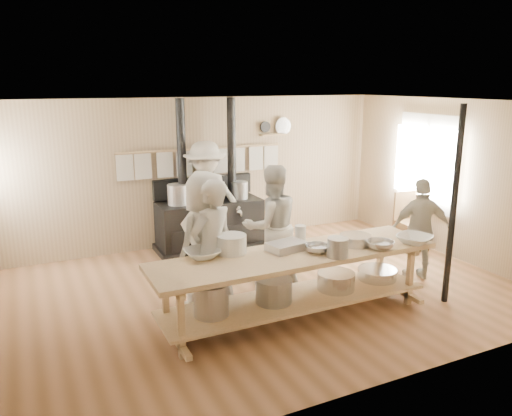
{
  "coord_description": "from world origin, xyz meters",
  "views": [
    {
      "loc": [
        -2.89,
        -5.83,
        2.85
      ],
      "look_at": [
        -0.01,
        0.2,
        1.16
      ],
      "focal_mm": 35.0,
      "sensor_mm": 36.0,
      "label": 1
    }
  ],
  "objects_px": {
    "stove": "(209,219)",
    "prep_table": "(295,278)",
    "cook_center": "(207,242)",
    "cook_by_window": "(206,197)",
    "cook_far_left": "(212,251)",
    "cook_right": "(421,229)",
    "roasting_pan": "(286,246)",
    "chair": "(410,232)",
    "cook_left": "(271,226)"
  },
  "relations": [
    {
      "from": "stove",
      "to": "prep_table",
      "type": "relative_size",
      "value": 0.72
    },
    {
      "from": "cook_center",
      "to": "cook_by_window",
      "type": "xyz_separation_m",
      "value": [
        0.76,
        2.12,
        0.05
      ]
    },
    {
      "from": "cook_far_left",
      "to": "cook_center",
      "type": "height_order",
      "value": "cook_center"
    },
    {
      "from": "cook_right",
      "to": "roasting_pan",
      "type": "xyz_separation_m",
      "value": [
        -2.36,
        -0.2,
        0.15
      ]
    },
    {
      "from": "cook_center",
      "to": "prep_table",
      "type": "bearing_deg",
      "value": 116.02
    },
    {
      "from": "stove",
      "to": "cook_center",
      "type": "xyz_separation_m",
      "value": [
        -0.87,
        -2.29,
        0.38
      ]
    },
    {
      "from": "prep_table",
      "to": "cook_right",
      "type": "height_order",
      "value": "cook_right"
    },
    {
      "from": "prep_table",
      "to": "cook_right",
      "type": "relative_size",
      "value": 2.39
    },
    {
      "from": "cook_far_left",
      "to": "chair",
      "type": "distance_m",
      "value": 4.23
    },
    {
      "from": "cook_left",
      "to": "chair",
      "type": "bearing_deg",
      "value": -169.73
    },
    {
      "from": "roasting_pan",
      "to": "stove",
      "type": "bearing_deg",
      "value": 88.99
    },
    {
      "from": "cook_right",
      "to": "cook_center",
      "type": "bearing_deg",
      "value": 15.53
    },
    {
      "from": "cook_far_left",
      "to": "cook_right",
      "type": "xyz_separation_m",
      "value": [
        3.22,
        -0.1,
        -0.12
      ]
    },
    {
      "from": "cook_far_left",
      "to": "chair",
      "type": "bearing_deg",
      "value": 171.92
    },
    {
      "from": "prep_table",
      "to": "cook_left",
      "type": "distance_m",
      "value": 1.15
    },
    {
      "from": "cook_center",
      "to": "cook_by_window",
      "type": "distance_m",
      "value": 2.25
    },
    {
      "from": "cook_center",
      "to": "chair",
      "type": "height_order",
      "value": "cook_center"
    },
    {
      "from": "stove",
      "to": "cook_right",
      "type": "distance_m",
      "value": 3.54
    },
    {
      "from": "cook_center",
      "to": "roasting_pan",
      "type": "relative_size",
      "value": 3.98
    },
    {
      "from": "stove",
      "to": "chair",
      "type": "height_order",
      "value": "stove"
    },
    {
      "from": "prep_table",
      "to": "cook_left",
      "type": "xyz_separation_m",
      "value": [
        0.23,
        1.07,
        0.36
      ]
    },
    {
      "from": "cook_left",
      "to": "chair",
      "type": "distance_m",
      "value": 3.01
    },
    {
      "from": "cook_far_left",
      "to": "chair",
      "type": "height_order",
      "value": "cook_far_left"
    },
    {
      "from": "stove",
      "to": "cook_left",
      "type": "distance_m",
      "value": 1.99
    },
    {
      "from": "prep_table",
      "to": "stove",
      "type": "bearing_deg",
      "value": 89.96
    },
    {
      "from": "stove",
      "to": "prep_table",
      "type": "height_order",
      "value": "stove"
    },
    {
      "from": "cook_center",
      "to": "cook_right",
      "type": "relative_size",
      "value": 1.19
    },
    {
      "from": "cook_left",
      "to": "cook_by_window",
      "type": "relative_size",
      "value": 0.92
    },
    {
      "from": "cook_right",
      "to": "chair",
      "type": "height_order",
      "value": "cook_right"
    },
    {
      "from": "stove",
      "to": "cook_by_window",
      "type": "height_order",
      "value": "stove"
    },
    {
      "from": "stove",
      "to": "cook_by_window",
      "type": "bearing_deg",
      "value": -122.75
    },
    {
      "from": "prep_table",
      "to": "cook_right",
      "type": "xyz_separation_m",
      "value": [
        2.32,
        0.34,
        0.23
      ]
    },
    {
      "from": "cook_left",
      "to": "stove",
      "type": "bearing_deg",
      "value": -80.36
    },
    {
      "from": "stove",
      "to": "cook_far_left",
      "type": "xyz_separation_m",
      "value": [
        -0.91,
        -2.58,
        0.36
      ]
    },
    {
      "from": "cook_center",
      "to": "cook_by_window",
      "type": "bearing_deg",
      "value": -133.52
    },
    {
      "from": "chair",
      "to": "roasting_pan",
      "type": "height_order",
      "value": "chair"
    },
    {
      "from": "cook_far_left",
      "to": "chair",
      "type": "relative_size",
      "value": 1.77
    },
    {
      "from": "prep_table",
      "to": "cook_by_window",
      "type": "height_order",
      "value": "cook_by_window"
    },
    {
      "from": "cook_by_window",
      "to": "roasting_pan",
      "type": "relative_size",
      "value": 4.21
    },
    {
      "from": "stove",
      "to": "cook_by_window",
      "type": "xyz_separation_m",
      "value": [
        -0.11,
        -0.17,
        0.43
      ]
    },
    {
      "from": "cook_left",
      "to": "cook_center",
      "type": "xyz_separation_m",
      "value": [
        -1.09,
        -0.34,
        0.03
      ]
    },
    {
      "from": "cook_by_window",
      "to": "cook_far_left",
      "type": "bearing_deg",
      "value": -94.78
    },
    {
      "from": "stove",
      "to": "prep_table",
      "type": "xyz_separation_m",
      "value": [
        -0.0,
        -3.02,
        -0.0
      ]
    },
    {
      "from": "chair",
      "to": "roasting_pan",
      "type": "relative_size",
      "value": 2.18
    },
    {
      "from": "cook_center",
      "to": "cook_right",
      "type": "bearing_deg",
      "value": 149.3
    },
    {
      "from": "stove",
      "to": "chair",
      "type": "relative_size",
      "value": 2.63
    },
    {
      "from": "stove",
      "to": "cook_center",
      "type": "distance_m",
      "value": 2.47
    },
    {
      "from": "cook_by_window",
      "to": "roasting_pan",
      "type": "bearing_deg",
      "value": -75.21
    },
    {
      "from": "cook_center",
      "to": "cook_right",
      "type": "height_order",
      "value": "cook_center"
    },
    {
      "from": "prep_table",
      "to": "cook_right",
      "type": "bearing_deg",
      "value": 8.47
    }
  ]
}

